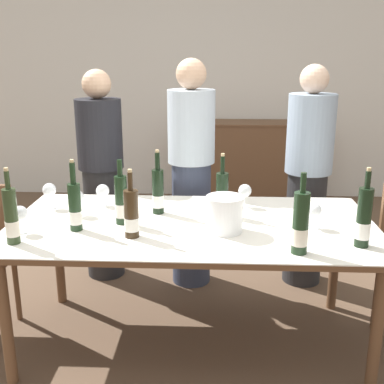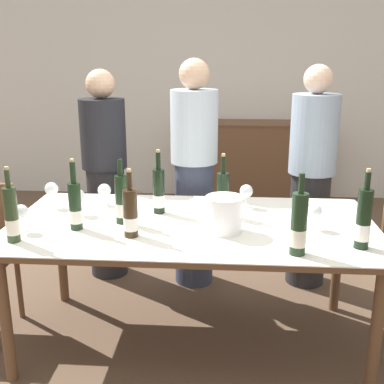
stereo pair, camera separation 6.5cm
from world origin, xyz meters
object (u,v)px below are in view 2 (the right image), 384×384
object	(u,v)px
dining_table	(192,233)
wine_glass_3	(21,213)
wine_bottle_7	(299,226)
sideboard_cabinet	(256,163)
wine_glass_1	(246,192)
wine_bottle_1	(121,200)
wine_glass_5	(52,190)
ice_bucket	(224,213)
wine_bottle_3	(12,216)
person_guest_left	(194,176)
wine_glass_0	(78,197)
wine_bottle_6	(75,206)
wine_bottle_4	(159,192)
wine_bottle_5	(223,195)
person_host	(105,177)
wine_bottle_2	(363,221)
person_guest_right	(311,179)
wine_glass_2	(104,191)
wine_glass_4	(315,212)
wine_bottle_0	(131,214)

from	to	relation	value
dining_table	wine_glass_3	bearing A→B (deg)	-167.69
dining_table	wine_bottle_7	xyz separation A→B (m)	(0.53, -0.39, 0.20)
sideboard_cabinet	wine_glass_1	distance (m)	2.57
wine_bottle_1	wine_glass_1	world-z (taller)	wine_bottle_1
wine_glass_1	wine_glass_5	world-z (taller)	wine_glass_5
ice_bucket	wine_glass_5	world-z (taller)	ice_bucket
wine_bottle_3	sideboard_cabinet	bearing A→B (deg)	66.19
sideboard_cabinet	person_guest_left	distance (m)	2.15
wine_bottle_3	wine_glass_0	world-z (taller)	wine_bottle_3
wine_bottle_6	wine_glass_1	bearing A→B (deg)	25.72
dining_table	wine_bottle_4	distance (m)	0.33
wine_bottle_5	wine_bottle_1	bearing A→B (deg)	-163.24
wine_bottle_4	wine_bottle_5	xyz separation A→B (m)	(0.37, -0.02, -0.01)
wine_bottle_4	wine_glass_5	size ratio (longest dim) A/B	2.43
wine_bottle_5	person_host	world-z (taller)	person_host
ice_bucket	wine_glass_1	size ratio (longest dim) A/B	1.41
wine_bottle_4	wine_glass_0	size ratio (longest dim) A/B	2.51
wine_bottle_2	person_guest_right	bearing A→B (deg)	92.91
wine_bottle_3	wine_glass_2	xyz separation A→B (m)	(0.31, 0.63, -0.04)
sideboard_cabinet	wine_glass_4	size ratio (longest dim) A/B	10.91
wine_bottle_2	person_host	bearing A→B (deg)	143.02
wine_glass_0	person_host	xyz separation A→B (m)	(-0.04, 0.78, -0.08)
wine_glass_4	person_guest_left	distance (m)	1.10
wine_bottle_5	wine_glass_1	distance (m)	0.22
wine_bottle_4	wine_glass_1	size ratio (longest dim) A/B	2.66
wine_glass_3	wine_bottle_3	bearing A→B (deg)	-84.09
wine_glass_1	wine_glass_5	bearing A→B (deg)	-176.06
wine_bottle_5	wine_bottle_7	distance (m)	0.64
wine_bottle_0	wine_bottle_4	bearing A→B (deg)	76.57
sideboard_cabinet	wine_glass_5	size ratio (longest dim) A/B	9.84
wine_glass_1	wine_glass_3	bearing A→B (deg)	-157.31
wine_bottle_7	wine_bottle_0	bearing A→B (deg)	168.40
wine_bottle_5	wine_bottle_6	distance (m)	0.83
wine_bottle_4	wine_glass_3	bearing A→B (deg)	-152.28
wine_bottle_3	wine_bottle_5	size ratio (longest dim) A/B	1.05
wine_glass_0	dining_table	bearing A→B (deg)	-8.66
ice_bucket	wine_bottle_5	xyz separation A→B (m)	(-0.01, 0.26, 0.02)
ice_bucket	wine_bottle_6	size ratio (longest dim) A/B	0.52
sideboard_cabinet	wine_bottle_7	size ratio (longest dim) A/B	3.92
wine_bottle_1	wine_glass_2	world-z (taller)	wine_bottle_1
wine_bottle_4	wine_bottle_5	world-z (taller)	wine_bottle_4
wine_glass_2	wine_glass_5	size ratio (longest dim) A/B	0.86
person_host	wine_glass_5	bearing A→B (deg)	-104.15
dining_table	person_host	bearing A→B (deg)	128.92
wine_bottle_0	wine_bottle_2	distance (m)	1.15
sideboard_cabinet	wine_bottle_6	xyz separation A→B (m)	(-1.14, -2.97, 0.42)
wine_glass_0	person_guest_right	distance (m)	1.64
wine_bottle_7	wine_glass_0	size ratio (longest dim) A/B	2.59
wine_bottle_6	wine_glass_3	bearing A→B (deg)	-168.42
wine_bottle_3	wine_glass_0	bearing A→B (deg)	65.12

